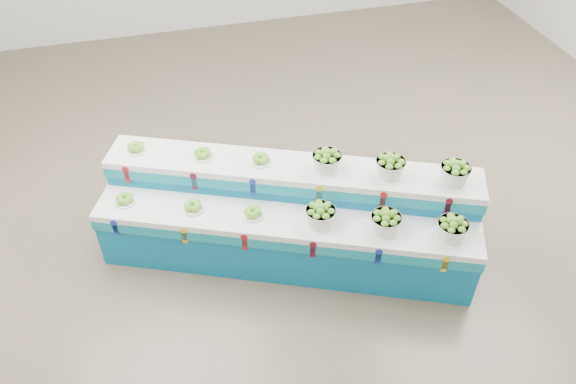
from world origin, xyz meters
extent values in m
plane|color=brown|center=(0.00, 0.00, 0.00)|extent=(10.00, 10.00, 0.00)
cylinder|color=white|center=(-2.42, -0.33, 0.77)|extent=(0.28, 0.28, 0.10)
cylinder|color=white|center=(-1.76, -0.62, 0.77)|extent=(0.28, 0.28, 0.10)
cylinder|color=white|center=(-1.20, -0.86, 0.77)|extent=(0.28, 0.28, 0.10)
cylinder|color=white|center=(-2.23, 0.12, 1.07)|extent=(0.28, 0.28, 0.10)
cylinder|color=white|center=(-1.57, -0.17, 1.07)|extent=(0.28, 0.28, 0.10)
cylinder|color=white|center=(-1.00, -0.42, 1.07)|extent=(0.28, 0.28, 0.10)
camera|label=1|loc=(-1.93, -4.92, 4.68)|focal=35.54mm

